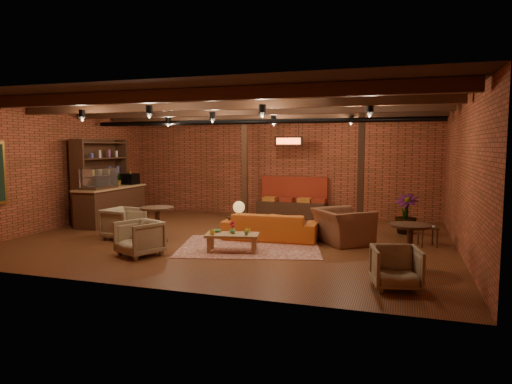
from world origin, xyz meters
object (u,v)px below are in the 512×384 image
(coffee_table, at_px, (232,236))
(armchair_a, at_px, (123,222))
(round_table_left, at_px, (157,218))
(side_table_book, at_px, (428,228))
(armchair_b, at_px, (139,236))
(armchair_far, at_px, (396,266))
(sofa, at_px, (271,226))
(plant_tall, at_px, (407,174))
(side_table_lamp, at_px, (239,210))
(round_table_right, at_px, (410,240))
(armchair_right, at_px, (343,221))

(coffee_table, relative_size, armchair_a, 1.47)
(round_table_left, distance_m, side_table_book, 6.08)
(round_table_left, distance_m, armchair_b, 1.35)
(round_table_left, relative_size, armchair_a, 0.99)
(armchair_far, bearing_deg, armchair_a, 149.48)
(armchair_b, relative_size, side_table_book, 1.64)
(sofa, relative_size, plant_tall, 0.73)
(coffee_table, height_order, armchair_a, armchair_a)
(armchair_b, bearing_deg, coffee_table, 53.74)
(side_table_lamp, height_order, round_table_right, side_table_lamp)
(armchair_a, height_order, armchair_far, armchair_a)
(armchair_b, relative_size, armchair_far, 1.08)
(round_table_right, bearing_deg, armchair_far, -100.42)
(coffee_table, xyz_separation_m, plant_tall, (3.47, 3.21, 1.16))
(armchair_b, distance_m, side_table_book, 6.19)
(side_table_book, bearing_deg, round_table_left, -166.77)
(side_table_lamp, xyz_separation_m, round_table_left, (-1.65, -0.98, -0.13))
(armchair_b, xyz_separation_m, round_table_right, (5.17, 0.50, 0.16))
(coffee_table, relative_size, side_table_book, 2.50)
(armchair_b, height_order, side_table_book, armchair_b)
(armchair_a, bearing_deg, plant_tall, -58.14)
(coffee_table, distance_m, side_table_lamp, 1.47)
(sofa, height_order, side_table_lamp, side_table_lamp)
(sofa, distance_m, plant_tall, 3.72)
(armchair_a, height_order, side_table_book, armchair_a)
(side_table_book, bearing_deg, armchair_a, -168.88)
(armchair_b, bearing_deg, armchair_right, 57.80)
(plant_tall, bearing_deg, armchair_far, -91.92)
(round_table_left, height_order, plant_tall, plant_tall)
(side_table_book, bearing_deg, side_table_lamp, -174.49)
(side_table_lamp, relative_size, round_table_right, 1.07)
(side_table_lamp, relative_size, round_table_left, 1.11)
(side_table_book, xyz_separation_m, round_table_right, (-0.41, -2.19, 0.15))
(sofa, bearing_deg, round_table_right, 147.25)
(side_table_book, distance_m, plant_tall, 1.85)
(armchair_a, distance_m, armchair_far, 6.56)
(sofa, xyz_separation_m, coffee_table, (-0.44, -1.41, 0.02))
(side_table_book, bearing_deg, sofa, -173.59)
(armchair_b, bearing_deg, round_table_left, 130.04)
(armchair_right, relative_size, armchair_far, 1.67)
(armchair_a, bearing_deg, armchair_far, -99.15)
(side_table_lamp, height_order, side_table_book, side_table_lamp)
(round_table_left, xyz_separation_m, armchair_far, (5.30, -1.95, -0.18))
(armchair_a, bearing_deg, sofa, -65.64)
(coffee_table, bearing_deg, armchair_a, 171.31)
(armchair_b, xyz_separation_m, armchair_far, (4.96, -0.65, -0.03))
(coffee_table, distance_m, round_table_left, 2.04)
(side_table_lamp, distance_m, round_table_right, 4.26)
(armchair_far, bearing_deg, round_table_right, 66.74)
(armchair_right, distance_m, side_table_book, 1.85)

